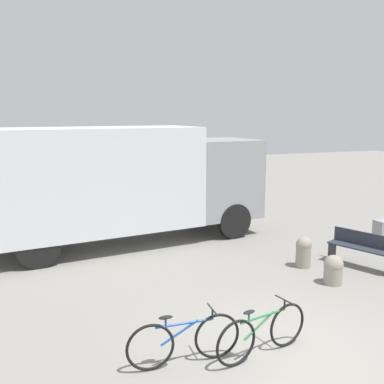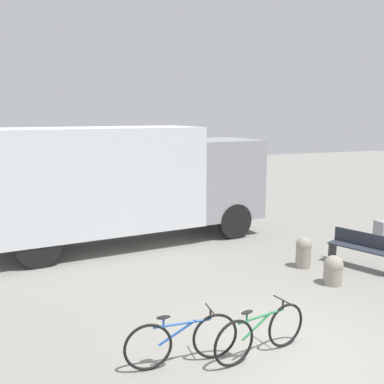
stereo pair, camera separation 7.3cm
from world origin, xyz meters
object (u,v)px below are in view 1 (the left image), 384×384
at_px(bicycle_middle, 263,332).
at_px(bollard_far_bench, 303,251).
at_px(bollard_near_bench, 333,269).
at_px(utility_box, 384,233).
at_px(park_bench, 362,248).
at_px(bicycle_near, 184,340).
at_px(delivery_truck, 124,180).

height_order(bicycle_middle, bollard_far_bench, bicycle_middle).
xyz_separation_m(bollard_near_bench, utility_box, (3.29, 1.87, 0.03)).
height_order(park_bench, bicycle_middle, park_bench).
bearing_deg(park_bench, bollard_near_bench, 93.15).
xyz_separation_m(bicycle_near, utility_box, (7.48, 3.66, -0.02)).
distance_m(bicycle_middle, utility_box, 7.35).
relative_size(bollard_near_bench, utility_box, 0.90).
relative_size(bicycle_middle, bollard_near_bench, 2.65).
distance_m(delivery_truck, utility_box, 7.72).
bearing_deg(bicycle_middle, bollard_far_bench, 35.03).
bearing_deg(utility_box, bollard_near_bench, -150.43).
xyz_separation_m(bicycle_middle, bollard_far_bench, (2.97, 3.16, 0.02)).
bearing_deg(delivery_truck, bicycle_near, -100.45).
xyz_separation_m(park_bench, bollard_far_bench, (-1.38, 0.48, -0.08)).
bearing_deg(bollard_near_bench, bicycle_near, -156.81).
height_order(delivery_truck, bollard_far_bench, delivery_truck).
height_order(bicycle_middle, utility_box, bicycle_middle).
height_order(bicycle_near, bollard_near_bench, bicycle_near).
distance_m(bollard_near_bench, bollard_far_bench, 1.16).
xyz_separation_m(delivery_truck, bicycle_middle, (0.78, -6.70, -1.50)).
height_order(delivery_truck, park_bench, delivery_truck).
xyz_separation_m(park_bench, bicycle_middle, (-4.35, -2.68, -0.10)).
xyz_separation_m(park_bench, bicycle_near, (-5.59, -2.47, -0.10)).
relative_size(delivery_truck, utility_box, 11.36).
bearing_deg(utility_box, delivery_truck, 158.09).
bearing_deg(bicycle_near, bicycle_middle, -7.23).
distance_m(delivery_truck, bicycle_near, 6.68).
distance_m(delivery_truck, park_bench, 6.66).
bearing_deg(bollard_near_bench, bicycle_middle, -145.89).
relative_size(delivery_truck, bollard_near_bench, 12.62).
bearing_deg(bollard_near_bench, park_bench, 25.94).
relative_size(park_bench, utility_box, 2.20).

